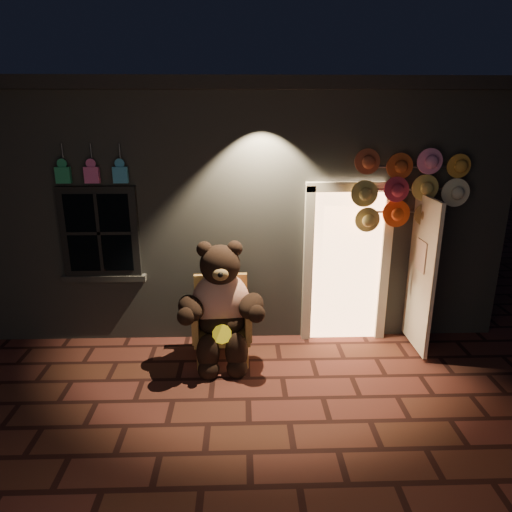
{
  "coord_description": "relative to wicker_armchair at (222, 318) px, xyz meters",
  "views": [
    {
      "loc": [
        -0.05,
        -4.35,
        3.03
      ],
      "look_at": [
        0.12,
        1.0,
        1.35
      ],
      "focal_mm": 32.0,
      "sensor_mm": 36.0,
      "label": 1
    }
  ],
  "objects": [
    {
      "name": "ground",
      "position": [
        0.33,
        -0.99,
        -0.52
      ],
      "size": [
        60.0,
        60.0,
        0.0
      ],
      "primitive_type": "plane",
      "color": "#582721",
      "rests_on": "ground"
    },
    {
      "name": "shop_building",
      "position": [
        0.33,
        3.0,
        1.21
      ],
      "size": [
        7.3,
        5.95,
        3.51
      ],
      "color": "slate",
      "rests_on": "ground"
    },
    {
      "name": "wicker_armchair",
      "position": [
        0.0,
        0.0,
        0.0
      ],
      "size": [
        0.76,
        0.69,
        1.05
      ],
      "rotation": [
        0.0,
        0.0,
        0.06
      ],
      "color": "#A3853F",
      "rests_on": "ground"
    },
    {
      "name": "teddy_bear",
      "position": [
        0.01,
        -0.13,
        0.23
      ],
      "size": [
        1.16,
        0.92,
        1.6
      ],
      "rotation": [
        0.0,
        0.0,
        0.06
      ],
      "color": "red",
      "rests_on": "ground"
    },
    {
      "name": "hat_rack",
      "position": [
        2.36,
        0.29,
        1.58
      ],
      "size": [
        1.47,
        0.22,
        2.6
      ],
      "color": "#59595E",
      "rests_on": "ground"
    }
  ]
}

